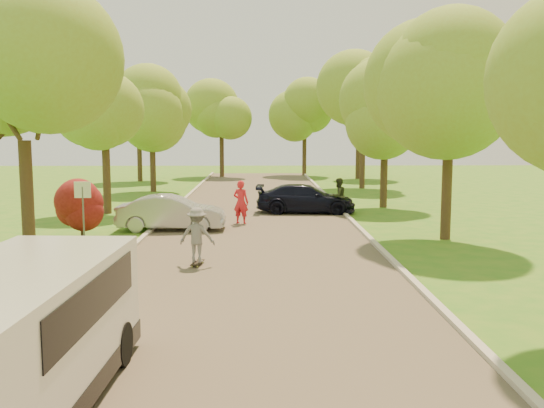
{
  "coord_description": "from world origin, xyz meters",
  "views": [
    {
      "loc": [
        0.15,
        -16.3,
        3.9
      ],
      "look_at": [
        0.57,
        4.84,
        1.3
      ],
      "focal_mm": 40.0,
      "sensor_mm": 36.0,
      "label": 1
    }
  ],
  "objects": [
    {
      "name": "tree_r_far",
      "position": [
        7.23,
        24.0,
        5.83
      ],
      "size": [
        5.33,
        5.2,
        8.34
      ],
      "color": "#382619",
      "rests_on": "ground"
    },
    {
      "name": "tree_bg_c",
      "position": [
        -2.79,
        34.0,
        5.02
      ],
      "size": [
        4.92,
        4.8,
        7.33
      ],
      "color": "#382619",
      "rests_on": "ground"
    },
    {
      "name": "skateboarder",
      "position": [
        -1.66,
        0.85,
        0.9
      ],
      "size": [
        1.11,
        0.75,
        1.59
      ],
      "primitive_type": "imported",
      "rotation": [
        0.0,
        0.0,
        2.98
      ],
      "color": "slate",
      "rests_on": "longboard"
    },
    {
      "name": "tree_l_mida",
      "position": [
        -6.3,
        1.0,
        5.17
      ],
      "size": [
        4.71,
        4.6,
        7.39
      ],
      "color": "#382619",
      "rests_on": "ground"
    },
    {
      "name": "longboard",
      "position": [
        -1.66,
        0.85,
        0.09
      ],
      "size": [
        0.36,
        0.84,
        0.1
      ],
      "rotation": [
        0.0,
        0.0,
        2.98
      ],
      "color": "black",
      "rests_on": "ground"
    },
    {
      "name": "street_sign",
      "position": [
        -5.8,
        4.0,
        1.56
      ],
      "size": [
        0.55,
        0.06,
        2.17
      ],
      "color": "#59595E",
      "rests_on": "ground"
    },
    {
      "name": "tree_l_midb",
      "position": [
        -6.81,
        12.0,
        4.59
      ],
      "size": [
        4.3,
        4.2,
        6.62
      ],
      "color": "#382619",
      "rests_on": "ground"
    },
    {
      "name": "minivan",
      "position": [
        -3.2,
        -8.3,
        1.07
      ],
      "size": [
        2.36,
        5.54,
        2.03
      ],
      "rotation": [
        0.0,
        0.0,
        -0.04
      ],
      "color": "silver",
      "rests_on": "ground"
    },
    {
      "name": "curb_right",
      "position": [
        4.05,
        8.0,
        0.06
      ],
      "size": [
        0.18,
        60.0,
        0.12
      ],
      "primitive_type": "cube",
      "color": "#B2AD9E",
      "rests_on": "ground"
    },
    {
      "name": "red_shrub",
      "position": [
        -6.3,
        5.5,
        1.1
      ],
      "size": [
        1.7,
        1.7,
        1.95
      ],
      "color": "#382619",
      "rests_on": "ground"
    },
    {
      "name": "tree_r_midb",
      "position": [
        6.6,
        14.0,
        4.88
      ],
      "size": [
        4.51,
        4.4,
        7.01
      ],
      "color": "#382619",
      "rests_on": "ground"
    },
    {
      "name": "tree_bg_b",
      "position": [
        8.22,
        32.0,
        5.54
      ],
      "size": [
        5.12,
        5.0,
        7.95
      ],
      "color": "#382619",
      "rests_on": "ground"
    },
    {
      "name": "tree_bg_a",
      "position": [
        -8.78,
        30.0,
        5.31
      ],
      "size": [
        5.12,
        5.0,
        7.72
      ],
      "color": "#382619",
      "rests_on": "ground"
    },
    {
      "name": "ground",
      "position": [
        0.0,
        0.0,
        0.0
      ],
      "size": [
        100.0,
        100.0,
        0.0
      ],
      "primitive_type": "plane",
      "color": "#31751C",
      "rests_on": "ground"
    },
    {
      "name": "person_olive",
      "position": [
        3.8,
        11.6,
        0.83
      ],
      "size": [
        1.03,
        0.98,
        1.67
      ],
      "primitive_type": "imported",
      "rotation": [
        0.0,
        0.0,
        3.76
      ],
      "color": "#2B311D",
      "rests_on": "ground"
    },
    {
      "name": "dark_sedan",
      "position": [
        2.3,
        11.94,
        0.67
      ],
      "size": [
        4.75,
        2.17,
        1.35
      ],
      "primitive_type": "imported",
      "rotation": [
        0.0,
        0.0,
        1.51
      ],
      "color": "black",
      "rests_on": "ground"
    },
    {
      "name": "silver_sedan",
      "position": [
        -3.3,
        7.1,
        0.69
      ],
      "size": [
        4.18,
        1.47,
        1.37
      ],
      "primitive_type": "imported",
      "rotation": [
        0.0,
        0.0,
        1.57
      ],
      "color": "#A1A1A6",
      "rests_on": "ground"
    },
    {
      "name": "tree_bg_d",
      "position": [
        4.22,
        36.0,
        5.31
      ],
      "size": [
        5.12,
        5.0,
        7.72
      ],
      "color": "#382619",
      "rests_on": "ground"
    },
    {
      "name": "tree_r_mida",
      "position": [
        7.02,
        5.0,
        5.54
      ],
      "size": [
        5.13,
        5.0,
        7.95
      ],
      "color": "#382619",
      "rests_on": "ground"
    },
    {
      "name": "person_striped",
      "position": [
        -0.64,
        8.65,
        0.91
      ],
      "size": [
        0.78,
        0.65,
        1.82
      ],
      "primitive_type": "imported",
      "rotation": [
        0.0,
        0.0,
        2.77
      ],
      "color": "red",
      "rests_on": "ground"
    },
    {
      "name": "road",
      "position": [
        0.0,
        8.0,
        0.01
      ],
      "size": [
        8.0,
        60.0,
        0.01
      ],
      "primitive_type": "cube",
      "color": "#4C4438",
      "rests_on": "ground"
    },
    {
      "name": "curb_left",
      "position": [
        -4.05,
        8.0,
        0.06
      ],
      "size": [
        0.18,
        60.0,
        0.12
      ],
      "primitive_type": "cube",
      "color": "#B2AD9E",
      "rests_on": "ground"
    },
    {
      "name": "tree_l_far",
      "position": [
        -6.39,
        22.0,
        5.47
      ],
      "size": [
        4.92,
        4.8,
        7.79
      ],
      "color": "#382619",
      "rests_on": "ground"
    }
  ]
}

